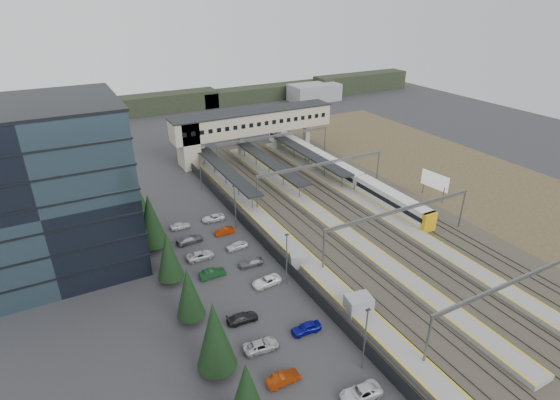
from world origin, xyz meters
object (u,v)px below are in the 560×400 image
office_building (38,192)px  train (334,168)px  billboard (435,182)px  relay_cabin_near (358,305)px  relay_cabin_far (298,260)px  footbridge (243,125)px

office_building → train: (56.00, 9.25, -10.23)m
office_building → billboard: (66.89, -9.12, -8.65)m
relay_cabin_near → relay_cabin_far: (-1.41, 12.63, -0.24)m
footbridge → train: bearing=-59.3°
relay_cabin_near → billboard: 39.72m
footbridge → relay_cabin_near: bearing=-100.2°
office_building → billboard: size_ratio=3.97×
relay_cabin_near → billboard: size_ratio=0.58×
relay_cabin_near → billboard: billboard is taller
office_building → relay_cabin_near: size_ratio=6.88×
office_building → relay_cabin_far: (31.59, -17.08, -11.10)m
office_building → relay_cabin_far: size_ratio=8.32×
office_building → train: bearing=9.4°
relay_cabin_near → office_building: bearing=138.0°
relay_cabin_near → train: size_ratio=0.06×
footbridge → train: footbridge is taller
billboard → relay_cabin_far: bearing=-167.3°
train → billboard: bearing=-59.3°
relay_cabin_far → office_building: bearing=151.6°
relay_cabin_near → footbridge: 61.02m
office_building → relay_cabin_near: bearing=-42.0°
relay_cabin_near → relay_cabin_far: 12.71m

